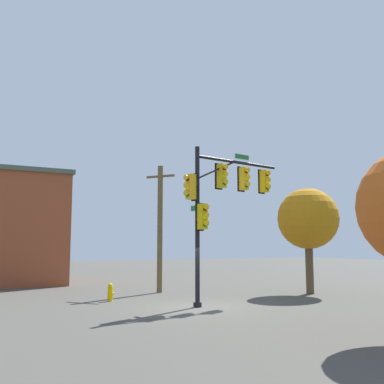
# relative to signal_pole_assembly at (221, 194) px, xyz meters

# --- Properties ---
(ground_plane) EXTENTS (120.00, 120.00, 0.00)m
(ground_plane) POSITION_rel_signal_pole_assembly_xyz_m (-1.32, -0.17, -4.94)
(ground_plane) COLOR #47443E
(signal_pole_assembly) EXTENTS (5.57, 1.71, 6.97)m
(signal_pole_assembly) POSITION_rel_signal_pole_assembly_xyz_m (0.00, 0.00, 0.00)
(signal_pole_assembly) COLOR black
(signal_pole_assembly) RESTS_ON ground_plane
(utility_pole) EXTENTS (1.19, 1.50, 7.16)m
(utility_pole) POSITION_rel_signal_pole_assembly_xyz_m (-0.49, 5.99, -1.25)
(utility_pole) COLOR brown
(utility_pole) RESTS_ON ground_plane
(fire_hydrant) EXTENTS (0.33, 0.24, 0.83)m
(fire_hydrant) POSITION_rel_signal_pole_assembly_xyz_m (-4.05, 3.50, -4.53)
(fire_hydrant) COLOR #E5B600
(fire_hydrant) RESTS_ON ground_plane
(tree_near) EXTENTS (3.36, 3.36, 5.77)m
(tree_near) POSITION_rel_signal_pole_assembly_xyz_m (6.56, 1.66, -0.88)
(tree_near) COLOR brown
(tree_near) RESTS_ON ground_plane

